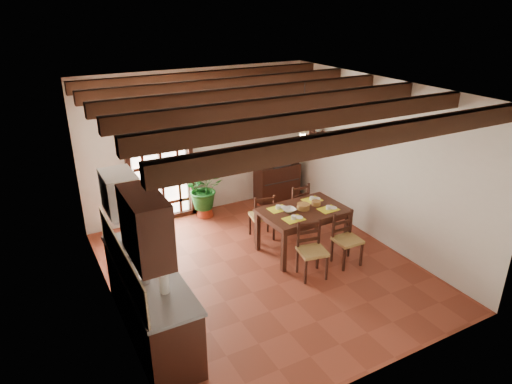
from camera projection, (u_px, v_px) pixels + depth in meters
ground_plane at (263, 269)px, 7.22m from camera, size 5.00×5.00×0.00m
room_shell at (263, 160)px, 6.51m from camera, size 4.52×5.02×2.81m
ceiling_beams at (264, 99)px, 6.16m from camera, size 4.50×4.34×0.20m
french_door at (160, 162)px, 8.38m from camera, size 1.26×0.11×2.32m
kitchen_counter at (150, 300)px, 5.69m from camera, size 0.64×2.25×1.38m
upper_cabinet at (146, 227)px, 4.53m from camera, size 0.35×0.80×0.70m
range_hood at (120, 194)px, 5.60m from camera, size 0.38×0.60×0.54m
counter_items at (144, 263)px, 5.57m from camera, size 0.50×1.43×0.25m
dining_table at (303, 215)px, 7.51m from camera, size 1.43×0.96×0.76m
chair_near_left at (312, 260)px, 6.94m from camera, size 0.47×0.45×0.87m
chair_near_right at (346, 248)px, 7.27m from camera, size 0.40×0.39×0.86m
chair_far_left at (262, 224)px, 8.06m from camera, size 0.46×0.44×0.86m
chair_far_right at (294, 214)px, 8.38m from camera, size 0.46×0.44×0.91m
table_setting at (303, 208)px, 7.46m from camera, size 1.01×0.68×0.09m
table_bowl at (289, 210)px, 7.38m from camera, size 0.22×0.22×0.05m
sideboard at (277, 182)px, 9.56m from camera, size 0.92×0.42×0.77m
crt_tv at (278, 156)px, 9.33m from camera, size 0.46×0.43×0.37m
fuse_box at (268, 116)px, 9.20m from camera, size 0.25×0.03×0.32m
plant_pot at (205, 211)px, 8.92m from camera, size 0.33×0.33×0.20m
potted_plant at (204, 189)px, 8.74m from camera, size 1.95×1.68×2.16m
wall_shelf at (319, 134)px, 8.86m from camera, size 0.20×0.42×0.20m
shelf_vase at (319, 127)px, 8.80m from camera, size 0.15×0.15×0.15m
shelf_flowers at (320, 117)px, 8.72m from camera, size 0.14×0.14×0.36m
framed_picture at (324, 106)px, 8.68m from camera, size 0.03×0.32×0.32m
pendant_lamp at (303, 129)px, 7.04m from camera, size 0.36×0.36×0.84m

